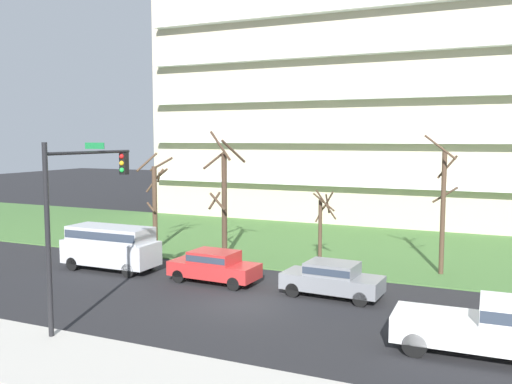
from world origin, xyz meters
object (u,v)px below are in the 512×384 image
at_px(tree_far_left, 155,200).
at_px(van_silver_near_left, 110,244).
at_px(tree_left, 224,199).
at_px(sedan_red_near_right, 214,265).
at_px(sedan_gray_center_right, 332,278).
at_px(tree_right, 443,208).
at_px(traffic_signal_mast, 77,204).
at_px(pickup_white_center_left, 487,327).
at_px(tree_center, 322,226).

height_order(tree_far_left, van_silver_near_left, tree_far_left).
height_order(tree_left, sedan_red_near_right, tree_left).
distance_m(tree_left, sedan_gray_center_right, 9.68).
xyz_separation_m(tree_right, traffic_signal_mast, (-11.46, -13.74, 1.15)).
bearing_deg(pickup_white_center_left, van_silver_near_left, 165.19).
relative_size(tree_center, traffic_signal_mast, 0.63).
xyz_separation_m(pickup_white_center_left, sedan_gray_center_right, (-6.47, 4.49, -0.14)).
relative_size(tree_right, sedan_gray_center_right, 1.61).
xyz_separation_m(van_silver_near_left, pickup_white_center_left, (18.68, -4.49, -0.38)).
distance_m(tree_left, tree_right, 12.01).
xyz_separation_m(tree_far_left, van_silver_near_left, (0.88, -5.46, -1.77)).
bearing_deg(tree_left, tree_far_left, 173.14).
bearing_deg(pickup_white_center_left, tree_left, 145.77).
xyz_separation_m(tree_center, van_silver_near_left, (-10.08, -5.16, -0.93)).
relative_size(tree_center, van_silver_near_left, 0.84).
bearing_deg(tree_right, sedan_gray_center_right, -123.30).
distance_m(tree_center, tree_right, 6.31).
xyz_separation_m(tree_left, sedan_gray_center_right, (7.93, -4.84, -2.69)).
relative_size(tree_far_left, tree_center, 1.41).
relative_size(tree_right, sedan_red_near_right, 1.61).
bearing_deg(sedan_gray_center_right, tree_center, -64.49).
bearing_deg(tree_right, pickup_white_center_left, -76.91).
distance_m(pickup_white_center_left, traffic_signal_mast, 14.73).
bearing_deg(tree_left, sedan_gray_center_right, -31.40).
relative_size(tree_left, van_silver_near_left, 1.43).
bearing_deg(sedan_gray_center_right, tree_far_left, -19.50).
relative_size(tree_left, tree_right, 1.03).
xyz_separation_m(sedan_red_near_right, traffic_signal_mast, (-1.52, -7.64, 3.78)).
relative_size(sedan_gray_center_right, traffic_signal_mast, 0.65).
bearing_deg(tree_far_left, sedan_gray_center_right, -22.65).
height_order(van_silver_near_left, traffic_signal_mast, traffic_signal_mast).
relative_size(van_silver_near_left, pickup_white_center_left, 0.96).
height_order(van_silver_near_left, pickup_white_center_left, van_silver_near_left).
bearing_deg(sedan_red_near_right, sedan_gray_center_right, -177.40).
relative_size(tree_left, tree_center, 1.71).
bearing_deg(traffic_signal_mast, tree_right, 50.17).
distance_m(van_silver_near_left, sedan_gray_center_right, 12.22).
height_order(pickup_white_center_left, traffic_signal_mast, traffic_signal_mast).
height_order(tree_left, sedan_gray_center_right, tree_left).
height_order(pickup_white_center_left, sedan_red_near_right, pickup_white_center_left).
xyz_separation_m(tree_left, van_silver_near_left, (-4.27, -4.84, -2.16)).
height_order(tree_right, traffic_signal_mast, tree_right).
bearing_deg(pickup_white_center_left, tree_far_left, 151.75).
distance_m(tree_left, tree_center, 5.95).
bearing_deg(tree_right, tree_left, -174.00).
xyz_separation_m(tree_far_left, tree_left, (5.16, -0.62, 0.40)).
relative_size(van_silver_near_left, sedan_gray_center_right, 1.16).
bearing_deg(sedan_red_near_right, tree_far_left, -34.76).
height_order(sedan_gray_center_right, sedan_red_near_right, same).
bearing_deg(tree_right, sedan_red_near_right, -148.48).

